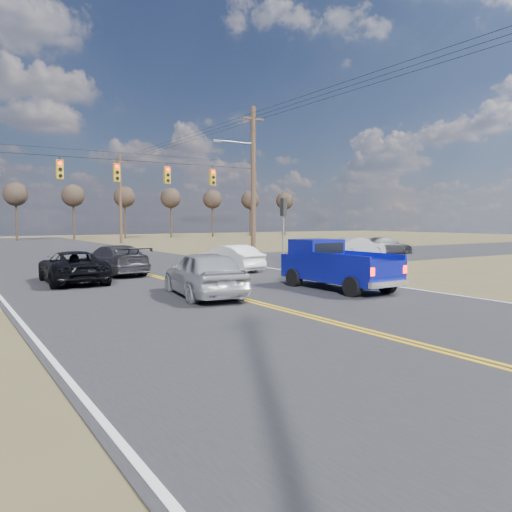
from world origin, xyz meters
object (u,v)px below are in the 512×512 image
pickup_truck (336,266)px  silver_suv (204,274)px  black_suv (73,267)px  cross_car_east_near (357,247)px  dgrey_car_queue (113,260)px  cross_car_east_far (385,246)px  white_car_queue (229,258)px

pickup_truck → silver_suv: 5.21m
black_suv → cross_car_east_near: (20.78, 4.52, 0.02)m
pickup_truck → dgrey_car_queue: (-5.68, 9.66, -0.19)m
cross_car_east_near → dgrey_car_queue: bearing=99.3°
pickup_truck → dgrey_car_queue: 11.21m
cross_car_east_near → cross_car_east_far: cross_car_east_near is taller
white_car_queue → cross_car_east_near: (12.82, 3.89, 0.02)m
dgrey_car_queue → cross_car_east_near: bearing=-178.7°
pickup_truck → white_car_queue: 8.04m
dgrey_car_queue → silver_suv: bearing=88.2°
dgrey_car_queue → black_suv: bearing=37.4°
pickup_truck → black_suv: (-8.08, 7.40, -0.24)m
silver_suv → dgrey_car_queue: bearing=-77.2°
dgrey_car_queue → cross_car_east_far: size_ratio=1.10×
white_car_queue → cross_car_east_far: (16.52, 4.63, -0.03)m
white_car_queue → cross_car_east_near: 13.40m
silver_suv → dgrey_car_queue: 8.61m
silver_suv → black_suv: (-2.99, 6.34, -0.13)m
pickup_truck → cross_car_east_far: bearing=36.9°
white_car_queue → pickup_truck: bearing=82.5°
dgrey_car_queue → cross_car_east_near: (18.38, 2.27, -0.03)m
black_suv → cross_car_east_far: size_ratio=1.08×
black_suv → white_car_queue: (7.96, 0.63, 0.00)m
silver_suv → white_car_queue: silver_suv is taller
black_suv → cross_car_east_far: bearing=-165.4°
cross_car_east_near → white_car_queue: bearing=109.2°
pickup_truck → dgrey_car_queue: bearing=119.6°
black_suv → dgrey_car_queue: size_ratio=0.98×
black_suv → dgrey_car_queue: dgrey_car_queue is taller
white_car_queue → cross_car_east_near: cross_car_east_near is taller
black_suv → white_car_queue: 7.98m
dgrey_car_queue → cross_car_east_near: dgrey_car_queue is taller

